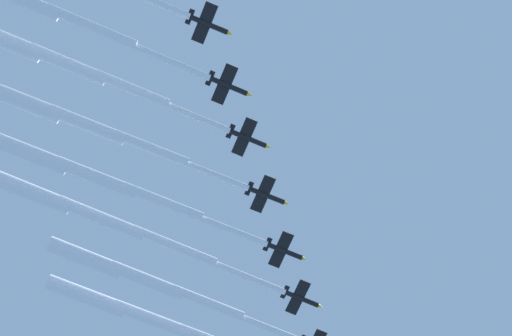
# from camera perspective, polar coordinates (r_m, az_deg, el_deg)

# --- Properties ---
(jet_lead) EXTENTS (47.20, 63.74, 3.85)m
(jet_lead) POSITION_cam_1_polar(r_m,az_deg,el_deg) (197.07, -7.30, -10.21)
(jet_lead) COLOR black
(jet_port_inner) EXTENTS (43.17, 59.24, 3.79)m
(jet_port_inner) POSITION_cam_1_polar(r_m,az_deg,el_deg) (189.59, -7.61, -7.62)
(jet_port_inner) COLOR black
(jet_starboard_inner) EXTENTS (48.73, 67.26, 3.80)m
(jet_starboard_inner) POSITION_cam_1_polar(r_m,az_deg,el_deg) (185.47, -10.79, -3.35)
(jet_starboard_inner) COLOR black
(jet_port_mid) EXTENTS (45.49, 60.81, 3.77)m
(jet_port_mid) POSITION_cam_1_polar(r_m,az_deg,el_deg) (180.89, -11.07, -0.60)
(jet_port_mid) COLOR black
(jet_starboard_mid) EXTENTS (43.11, 56.93, 3.79)m
(jet_starboard_mid) POSITION_cam_1_polar(r_m,az_deg,el_deg) (179.79, -11.60, 2.91)
(jet_starboard_mid) COLOR black
(jet_port_outer) EXTENTS (42.40, 56.92, 3.83)m
(jet_port_outer) POSITION_cam_1_polar(r_m,az_deg,el_deg) (179.55, -12.86, 6.94)
(jet_port_outer) COLOR black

